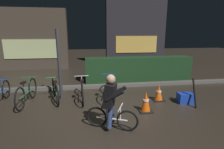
% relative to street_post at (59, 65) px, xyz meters
% --- Properties ---
extents(ground_plane, '(40.00, 40.00, 0.00)m').
position_rel_street_post_xyz_m(ground_plane, '(1.39, -1.20, -1.11)').
color(ground_plane, '#2D261E').
extents(sidewalk_curb, '(12.00, 0.24, 0.12)m').
position_rel_street_post_xyz_m(sidewalk_curb, '(1.39, 1.00, -1.05)').
color(sidewalk_curb, '#56544F').
rests_on(sidewalk_curb, ground).
extents(hedge_row, '(4.80, 0.70, 1.06)m').
position_rel_street_post_xyz_m(hedge_row, '(3.19, 1.90, -0.58)').
color(hedge_row, '#19381C').
rests_on(hedge_row, ground).
extents(storefront_left, '(4.17, 0.54, 3.51)m').
position_rel_street_post_xyz_m(storefront_left, '(-2.36, 5.30, 0.63)').
color(storefront_left, '#42382D').
rests_on(storefront_left, ground).
extents(storefront_right, '(4.01, 0.54, 4.68)m').
position_rel_street_post_xyz_m(storefront_right, '(4.17, 6.00, 1.22)').
color(storefront_right, '#262328').
rests_on(storefront_right, ground).
extents(street_post, '(0.10, 0.10, 2.22)m').
position_rel_street_post_xyz_m(street_post, '(0.00, 0.00, 0.00)').
color(street_post, '#2D2D33').
rests_on(street_post, ground).
extents(parked_bike_leftmost, '(0.46, 1.50, 0.69)m').
position_rel_street_post_xyz_m(parked_bike_leftmost, '(-1.78, -0.11, -0.79)').
color(parked_bike_leftmost, black).
rests_on(parked_bike_leftmost, ground).
extents(parked_bike_left_mid, '(0.46, 1.66, 0.76)m').
position_rel_street_post_xyz_m(parked_bike_left_mid, '(-0.96, -0.26, -0.77)').
color(parked_bike_left_mid, black).
rests_on(parked_bike_left_mid, ground).
extents(parked_bike_center_left, '(0.53, 1.49, 0.71)m').
position_rel_street_post_xyz_m(parked_bike_center_left, '(-0.16, -0.12, -0.79)').
color(parked_bike_center_left, black).
rests_on(parked_bike_center_left, ground).
extents(parked_bike_center_right, '(0.46, 1.61, 0.74)m').
position_rel_street_post_xyz_m(parked_bike_center_right, '(0.68, -0.21, -0.78)').
color(parked_bike_center_right, black).
rests_on(parked_bike_center_right, ground).
extents(parked_bike_right_mid, '(0.46, 1.61, 0.75)m').
position_rel_street_post_xyz_m(parked_bike_right_mid, '(1.52, -0.14, -0.77)').
color(parked_bike_right_mid, black).
rests_on(parked_bike_right_mid, ground).
extents(traffic_cone_near, '(0.36, 0.36, 0.56)m').
position_rel_street_post_xyz_m(traffic_cone_near, '(2.41, -1.30, -0.84)').
color(traffic_cone_near, black).
rests_on(traffic_cone_near, ground).
extents(traffic_cone_far, '(0.36, 0.36, 0.51)m').
position_rel_street_post_xyz_m(traffic_cone_far, '(3.09, -0.59, -0.87)').
color(traffic_cone_far, black).
rests_on(traffic_cone_far, ground).
extents(blue_crate, '(0.47, 0.36, 0.30)m').
position_rel_street_post_xyz_m(blue_crate, '(3.82, -0.90, -0.96)').
color(blue_crate, '#193DB7').
rests_on(blue_crate, ground).
extents(cyclist, '(1.11, 0.65, 1.25)m').
position_rel_street_post_xyz_m(cyclist, '(1.35, -2.02, -0.48)').
color(cyclist, black).
rests_on(cyclist, ground).
extents(closed_umbrella, '(0.11, 0.40, 0.80)m').
position_rel_street_post_xyz_m(closed_umbrella, '(3.94, -1.15, -0.71)').
color(closed_umbrella, black).
rests_on(closed_umbrella, ground).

